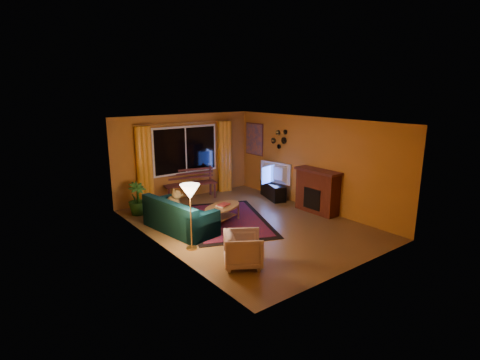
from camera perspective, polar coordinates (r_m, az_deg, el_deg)
floor at (r=9.21m, az=1.14°, el=-6.78°), size 4.50×6.00×0.02m
ceiling at (r=8.65m, az=1.22°, el=9.06°), size 4.50×6.00×0.02m
wall_back at (r=11.31m, az=-8.39°, el=3.58°), size 4.50×0.02×2.50m
wall_left at (r=7.68m, az=-12.12°, el=-1.41°), size 0.02×6.00×2.50m
wall_right at (r=10.38m, az=11.00°, el=2.56°), size 0.02×6.00×2.50m
window at (r=11.22m, az=-8.26°, el=4.54°), size 2.00×0.02×1.30m
curtain_rod at (r=11.08m, az=-8.29°, el=8.60°), size 3.20×0.03×0.03m
curtain_left at (r=10.64m, az=-14.38°, el=1.94°), size 0.36×0.36×2.24m
curtain_right at (r=11.92m, az=-2.39°, el=3.60°), size 0.36×0.36×2.24m
bench at (r=11.26m, az=-7.54°, el=-1.74°), size 1.62×0.78×0.47m
potted_plant at (r=10.11m, az=-15.38°, el=-2.76°), size 0.59×0.59×0.86m
sofa at (r=8.80m, az=-9.11°, el=-5.23°), size 1.07×1.99×0.77m
dog at (r=9.11m, az=-10.18°, el=-3.04°), size 0.47×0.54×0.48m
armchair at (r=7.04m, az=0.50°, el=-10.26°), size 0.91×0.92×0.70m
floor_lamp at (r=7.67m, az=-7.50°, el=-5.70°), size 0.26×0.26×1.36m
rug at (r=9.45m, az=-2.02°, el=-6.11°), size 2.87×3.48×0.02m
coffee_table at (r=9.26m, az=-2.68°, el=-5.22°), size 1.46×1.46×0.42m
tv_console at (r=11.30m, az=5.05°, el=-1.64°), size 0.70×1.16×0.46m
television at (r=11.17m, az=5.11°, el=1.04°), size 0.36×1.09×0.62m
fireplace at (r=10.12m, az=11.71°, el=-1.82°), size 0.40×1.20×1.10m
mirror_cluster at (r=11.15m, az=5.95°, el=6.37°), size 0.06×0.60×0.56m
painting at (r=12.03m, az=2.19°, el=6.25°), size 0.04×0.76×0.96m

